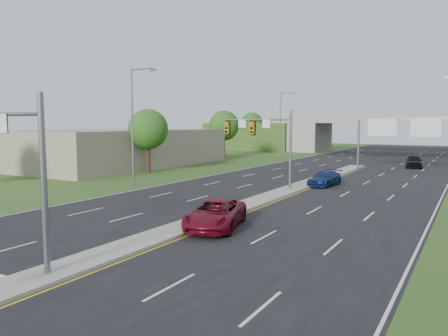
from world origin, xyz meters
TOP-DOWN VIEW (x-y plane):
  - ground at (0.00, 0.00)m, footprint 240.00×240.00m
  - road at (0.00, 35.00)m, footprint 24.00×160.00m
  - median at (0.00, 23.00)m, footprint 2.00×54.00m
  - lane_markings at (-0.60, 28.91)m, footprint 23.72×160.00m
  - signal_mast_near at (-2.26, -0.07)m, footprint 6.62×0.60m
  - signal_mast_far at (-2.26, 24.93)m, footprint 6.62×0.60m
  - sign_gantry at (6.68, 44.92)m, footprint 11.58×0.44m
  - overpass at (0.00, 80.00)m, footprint 80.00×14.00m
  - lightpole_l_mid at (-13.30, 20.00)m, footprint 2.85×0.25m
  - lightpole_l_far at (-13.30, 55.00)m, footprint 2.85×0.25m
  - tree_l_near at (-20.00, 30.00)m, footprint 4.80×4.80m
  - tree_l_mid at (-24.00, 55.00)m, footprint 5.20×5.20m
  - tree_back_a at (-38.00, 94.00)m, footprint 6.00×6.00m
  - tree_back_b at (-24.00, 94.00)m, footprint 5.60×5.60m
  - commercial_building at (-30.00, 35.00)m, footprint 18.00×30.00m
  - car_far_a at (1.50, 9.93)m, footprint 4.06×6.15m
  - car_far_b at (1.74, 29.47)m, footprint 2.39×4.94m
  - car_far_c at (6.87, 52.37)m, footprint 2.59×5.17m

SIDE VIEW (x-z plane):
  - ground at x=0.00m, z-range 0.00..0.00m
  - road at x=0.00m, z-range 0.00..0.02m
  - lane_markings at x=-0.60m, z-range 0.02..0.03m
  - median at x=0.00m, z-range 0.02..0.18m
  - car_far_b at x=1.74m, z-range 0.02..1.41m
  - car_far_a at x=1.50m, z-range 0.02..1.59m
  - car_far_c at x=6.87m, z-range 0.02..1.71m
  - commercial_building at x=-30.00m, z-range 0.00..5.00m
  - overpass at x=0.00m, z-range -0.50..7.60m
  - signal_mast_near at x=-2.26m, z-range 1.23..8.23m
  - signal_mast_far at x=-2.26m, z-range 1.23..8.23m
  - tree_l_near at x=-20.00m, z-range 1.38..8.98m
  - sign_gantry at x=6.68m, z-range 1.90..8.58m
  - tree_l_mid at x=-24.00m, z-range 1.44..9.57m
  - tree_back_b at x=-24.00m, z-range 1.35..9.67m
  - tree_back_a at x=-38.00m, z-range 1.41..10.26m
  - lightpole_l_mid at x=-13.30m, z-range 0.60..11.60m
  - lightpole_l_far at x=-13.30m, z-range 0.60..11.60m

